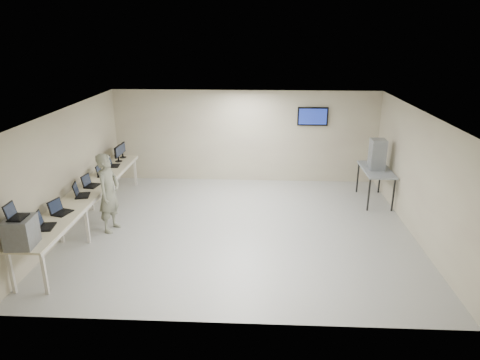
{
  "coord_description": "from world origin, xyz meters",
  "views": [
    {
      "loc": [
        0.47,
        -9.22,
        4.46
      ],
      "look_at": [
        0.0,
        0.2,
        1.15
      ],
      "focal_mm": 32.0,
      "sensor_mm": 36.0,
      "label": 1
    }
  ],
  "objects_px": {
    "workbench": "(88,193)",
    "soldier": "(109,193)",
    "side_table": "(376,171)",
    "equipment_box": "(21,232)"
  },
  "relations": [
    {
      "from": "workbench",
      "to": "soldier",
      "type": "height_order",
      "value": "soldier"
    },
    {
      "from": "workbench",
      "to": "side_table",
      "type": "bearing_deg",
      "value": 14.83
    },
    {
      "from": "equipment_box",
      "to": "side_table",
      "type": "distance_m",
      "value": 8.62
    },
    {
      "from": "soldier",
      "to": "side_table",
      "type": "distance_m",
      "value": 6.93
    },
    {
      "from": "soldier",
      "to": "side_table",
      "type": "bearing_deg",
      "value": -61.25
    },
    {
      "from": "workbench",
      "to": "equipment_box",
      "type": "height_order",
      "value": "equipment_box"
    },
    {
      "from": "workbench",
      "to": "soldier",
      "type": "distance_m",
      "value": 0.64
    },
    {
      "from": "workbench",
      "to": "soldier",
      "type": "bearing_deg",
      "value": -20.46
    },
    {
      "from": "workbench",
      "to": "soldier",
      "type": "relative_size",
      "value": 3.21
    },
    {
      "from": "equipment_box",
      "to": "side_table",
      "type": "height_order",
      "value": "equipment_box"
    }
  ]
}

